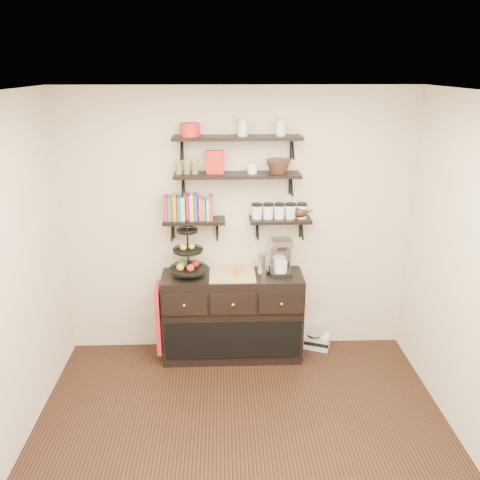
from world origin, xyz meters
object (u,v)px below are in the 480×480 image
(sideboard, at_px, (233,316))
(radio, at_px, (315,340))
(fruit_stand, at_px, (189,258))
(coffee_maker, at_px, (280,257))

(sideboard, distance_m, radio, 0.96)
(radio, bearing_deg, fruit_stand, -154.20)
(sideboard, bearing_deg, radio, 6.83)
(fruit_stand, height_order, radio, fruit_stand)
(sideboard, xyz_separation_m, fruit_stand, (-0.43, 0.00, 0.64))
(fruit_stand, distance_m, radio, 1.65)
(sideboard, distance_m, fruit_stand, 0.77)
(coffee_maker, relative_size, radio, 1.10)
(fruit_stand, distance_m, coffee_maker, 0.90)
(coffee_maker, height_order, radio, coffee_maker)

